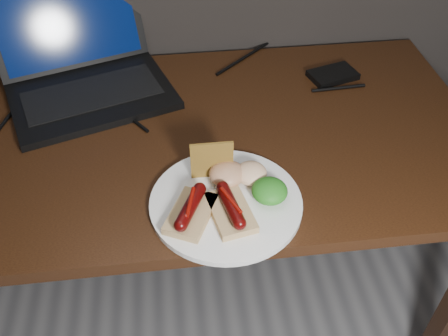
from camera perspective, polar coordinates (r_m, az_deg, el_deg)
desk at (r=1.20m, az=-5.34°, el=0.65°), size 1.40×0.70×0.75m
laptop at (r=1.30m, az=-15.81°, el=10.81°), size 0.47×0.45×0.25m
hard_drive at (r=1.35m, az=12.33°, el=10.36°), size 0.14×0.11×0.02m
desk_cables at (r=1.27m, az=-5.61°, el=8.83°), size 0.90×0.37×0.01m
plate at (r=0.97m, az=0.22°, el=-3.97°), size 0.38×0.38×0.01m
bread_sausage_left at (r=0.93m, az=-3.82°, el=-4.88°), size 0.11×0.13×0.04m
bread_sausage_center at (r=0.93m, az=0.77°, el=-4.71°), size 0.09×0.13×0.04m
crispbread at (r=0.99m, az=-1.39°, el=0.92°), size 0.09×0.01×0.08m
salad_greens at (r=0.96m, az=5.23°, el=-2.62°), size 0.07×0.07×0.04m
salsa_mound at (r=0.99m, az=0.34°, el=-0.66°), size 0.07×0.07×0.04m
coleslaw_mound at (r=0.99m, az=3.10°, el=-0.58°), size 0.06×0.06×0.04m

